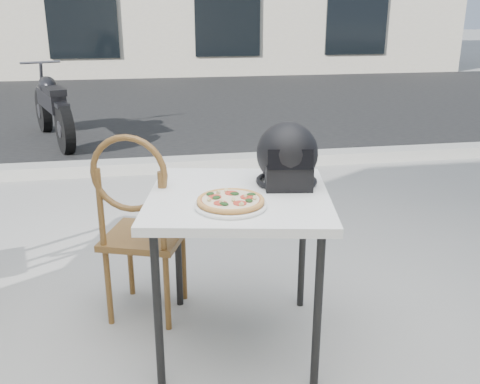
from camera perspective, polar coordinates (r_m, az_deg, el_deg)
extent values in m
plane|color=#9E9C96|center=(2.93, -0.61, -14.18)|extent=(80.00, 80.00, 0.00)
cube|color=black|center=(9.56, -7.74, 9.13)|extent=(30.00, 8.00, 0.00)
cube|color=#A5A39A|center=(5.65, -5.72, 3.01)|extent=(30.00, 0.25, 0.12)
cube|color=black|center=(13.46, -16.58, 18.19)|extent=(1.60, 0.08, 2.20)
cube|color=black|center=(13.57, -1.35, 18.92)|extent=(1.60, 0.08, 2.20)
cube|color=black|center=(14.45, 12.41, 18.51)|extent=(1.60, 0.08, 2.20)
cube|color=white|center=(2.48, -0.12, -0.64)|extent=(0.98, 0.98, 0.04)
cylinder|color=black|center=(2.37, -8.77, -12.41)|extent=(0.04, 0.04, 0.75)
cylinder|color=black|center=(2.36, 8.28, -12.57)|extent=(0.04, 0.04, 0.75)
cylinder|color=black|center=(2.97, -6.65, -5.56)|extent=(0.04, 0.04, 0.75)
cylinder|color=black|center=(2.96, 6.67, -5.65)|extent=(0.04, 0.04, 0.75)
cylinder|color=white|center=(2.31, -1.00, -1.50)|extent=(0.40, 0.40, 0.01)
torus|color=white|center=(2.30, -1.00, -1.36)|extent=(0.41, 0.41, 0.02)
cylinder|color=#D6984E|center=(2.30, -1.01, -1.03)|extent=(0.32, 0.32, 0.01)
torus|color=#D6984E|center=(2.30, -1.01, -0.88)|extent=(0.33, 0.33, 0.02)
cylinder|color=red|center=(2.30, -1.01, -0.86)|extent=(0.28, 0.28, 0.00)
cylinder|color=beige|center=(2.30, -1.01, -0.79)|extent=(0.28, 0.28, 0.00)
cylinder|color=red|center=(2.31, 0.72, -0.55)|extent=(0.06, 0.06, 0.00)
cylinder|color=red|center=(2.36, -0.94, -0.11)|extent=(0.06, 0.06, 0.00)
cylinder|color=red|center=(2.31, -2.70, -0.52)|extent=(0.06, 0.06, 0.00)
cylinder|color=red|center=(2.24, -2.11, -1.18)|extent=(0.06, 0.06, 0.00)
cylinder|color=red|center=(2.24, -0.02, -1.20)|extent=(0.06, 0.06, 0.00)
ellipsoid|color=#183914|center=(2.35, -0.58, -0.17)|extent=(0.04, 0.04, 0.01)
ellipsoid|color=#183914|center=(2.30, -2.54, -0.59)|extent=(0.05, 0.05, 0.01)
ellipsoid|color=#183914|center=(2.26, 0.97, -0.90)|extent=(0.03, 0.04, 0.01)
ellipsoid|color=#183914|center=(2.22, -1.71, -1.27)|extent=(0.05, 0.05, 0.01)
ellipsoid|color=#183914|center=(2.34, 1.19, -0.26)|extent=(0.04, 0.03, 0.01)
ellipsoid|color=#183914|center=(2.35, -3.20, -0.19)|extent=(0.05, 0.05, 0.01)
cylinder|color=#D1C180|center=(2.26, -0.71, -0.82)|extent=(0.02, 0.02, 0.02)
cylinder|color=#D1C180|center=(2.36, -2.33, -0.02)|extent=(0.03, 0.03, 0.02)
cylinder|color=#D1C180|center=(2.31, 0.63, -0.45)|extent=(0.03, 0.02, 0.02)
cylinder|color=#D1C180|center=(2.38, -1.49, 0.20)|extent=(0.02, 0.02, 0.02)
cylinder|color=#D1C180|center=(2.21, 0.16, -1.29)|extent=(0.03, 0.03, 0.02)
cylinder|color=#D1C180|center=(2.27, -3.30, -0.79)|extent=(0.03, 0.02, 0.02)
cylinder|color=#D1C180|center=(2.29, 1.56, -0.60)|extent=(0.02, 0.02, 0.02)
cylinder|color=#D1C180|center=(2.24, -1.98, -1.07)|extent=(0.03, 0.02, 0.02)
ellipsoid|color=black|center=(2.59, 5.06, 4.14)|extent=(0.34, 0.35, 0.31)
cube|color=black|center=(2.52, 5.23, 1.54)|extent=(0.23, 0.14, 0.12)
torus|color=black|center=(2.62, 4.97, 1.24)|extent=(0.34, 0.34, 0.03)
cube|color=black|center=(2.46, 5.41, 3.46)|extent=(0.21, 0.07, 0.10)
cube|color=brown|center=(2.91, -10.08, -4.68)|extent=(0.51, 0.51, 0.03)
cylinder|color=brown|center=(3.10, -6.04, -7.65)|extent=(0.04, 0.04, 0.44)
cylinder|color=brown|center=(3.19, -11.62, -7.11)|extent=(0.04, 0.04, 0.44)
cylinder|color=brown|center=(2.83, -7.79, -10.49)|extent=(0.04, 0.04, 0.44)
cylinder|color=brown|center=(2.93, -13.86, -9.77)|extent=(0.04, 0.04, 0.44)
cylinder|color=brown|center=(2.63, -8.27, -2.22)|extent=(0.04, 0.04, 0.42)
cylinder|color=brown|center=(2.74, -14.65, -1.76)|extent=(0.04, 0.04, 0.42)
torus|color=brown|center=(2.62, -11.80, 1.89)|extent=(0.38, 0.16, 0.39)
cylinder|color=black|center=(7.84, -20.21, 8.16)|extent=(0.30, 0.59, 0.58)
cylinder|color=slate|center=(7.84, -20.21, 8.16)|extent=(0.19, 0.23, 0.19)
cylinder|color=black|center=(6.53, -18.18, 6.41)|extent=(0.30, 0.59, 0.58)
cylinder|color=slate|center=(6.53, -18.18, 6.41)|extent=(0.19, 0.23, 0.19)
cube|color=black|center=(7.14, -19.50, 9.26)|extent=(0.49, 1.02, 0.21)
ellipsoid|color=black|center=(7.26, -19.85, 10.68)|extent=(0.34, 0.45, 0.22)
cube|color=black|center=(6.84, -19.18, 10.14)|extent=(0.34, 0.52, 0.08)
cylinder|color=slate|center=(7.72, -20.38, 10.33)|extent=(0.14, 0.31, 0.69)
cylinder|color=slate|center=(7.57, -20.53, 12.83)|extent=(0.49, 0.19, 0.03)
cube|color=black|center=(6.50, -18.46, 8.77)|extent=(0.20, 0.25, 0.05)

